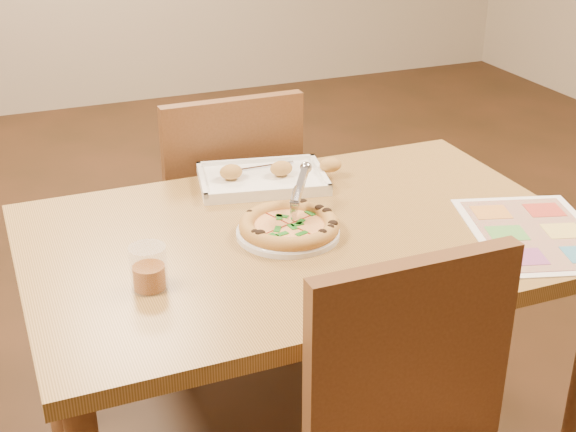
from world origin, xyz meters
name	(u,v)px	position (x,y,z in m)	size (l,w,h in m)	color
dining_table	(303,263)	(0.00, 0.00, 0.63)	(1.30, 0.85, 0.72)	#A27C40
chair_far	(226,195)	(0.00, 0.60, 0.57)	(0.42, 0.42, 0.47)	brown
plate	(288,233)	(-0.04, 0.00, 0.73)	(0.24, 0.24, 0.01)	white
pizza	(289,226)	(-0.04, -0.01, 0.75)	(0.24, 0.24, 0.04)	#DF9C4C
pizza_cutter	(299,191)	(0.01, 0.04, 0.81)	(0.10, 0.14, 0.09)	silver
appetizer_tray	(266,178)	(0.02, 0.31, 0.74)	(0.40, 0.29, 0.06)	white
glass_tumbler	(149,270)	(-0.40, -0.12, 0.76)	(0.08, 0.08, 0.10)	#7A3809
menu	(535,233)	(0.50, -0.22, 0.72)	(0.29, 0.41, 0.01)	white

